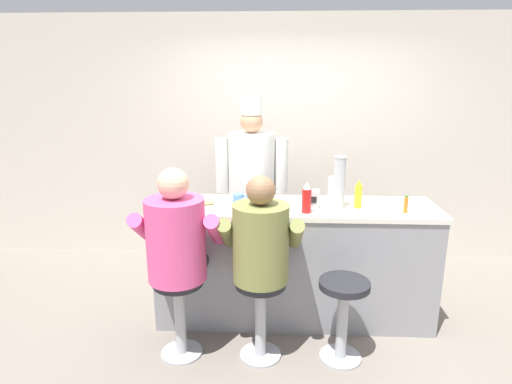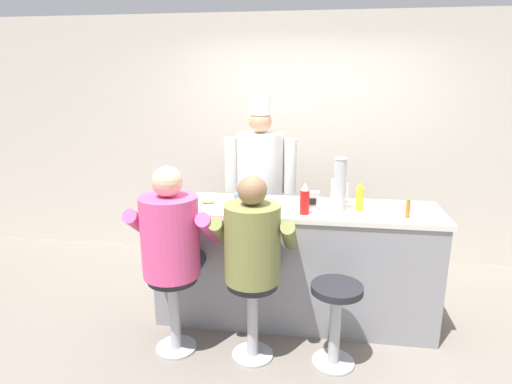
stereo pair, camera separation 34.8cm
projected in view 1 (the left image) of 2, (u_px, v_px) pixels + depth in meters
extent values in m
plane|color=slate|center=(294.00, 335.00, 3.49)|extent=(20.00, 20.00, 0.00)
cube|color=beige|center=(290.00, 140.00, 4.81)|extent=(10.00, 0.06, 2.70)
cube|color=gray|center=(294.00, 264.00, 3.67)|extent=(2.29, 0.62, 0.97)
cube|color=silver|center=(295.00, 208.00, 3.54)|extent=(2.33, 0.64, 0.04)
cylinder|color=red|center=(306.00, 201.00, 3.33)|extent=(0.07, 0.07, 0.19)
cone|color=white|center=(307.00, 185.00, 3.29)|extent=(0.06, 0.06, 0.06)
cylinder|color=yellow|center=(358.00, 196.00, 3.45)|extent=(0.06, 0.06, 0.19)
cone|color=yellow|center=(359.00, 182.00, 3.42)|extent=(0.05, 0.05, 0.05)
cylinder|color=orange|center=(406.00, 205.00, 3.32)|extent=(0.03, 0.03, 0.13)
cylinder|color=#287F2D|center=(407.00, 196.00, 3.30)|extent=(0.02, 0.02, 0.01)
cylinder|color=silver|center=(335.00, 189.00, 3.63)|extent=(0.12, 0.12, 0.21)
cube|color=silver|center=(344.00, 188.00, 3.62)|extent=(0.01, 0.01, 0.13)
cylinder|color=white|center=(207.00, 205.00, 3.51)|extent=(0.27, 0.27, 0.02)
ellipsoid|color=#E0BC60|center=(207.00, 202.00, 3.50)|extent=(0.12, 0.10, 0.03)
cylinder|color=white|center=(282.00, 202.00, 3.54)|extent=(0.14, 0.14, 0.05)
cylinder|color=#4C7AB2|center=(238.00, 199.00, 3.56)|extent=(0.09, 0.09, 0.09)
torus|color=#4C7AB2|center=(245.00, 199.00, 3.56)|extent=(0.06, 0.02, 0.06)
cylinder|color=white|center=(174.00, 199.00, 3.57)|extent=(0.08, 0.08, 0.08)
torus|color=white|center=(180.00, 198.00, 3.57)|extent=(0.06, 0.01, 0.06)
cylinder|color=#B7BABF|center=(339.00, 183.00, 3.41)|extent=(0.09, 0.09, 0.41)
cylinder|color=silver|center=(341.00, 157.00, 3.36)|extent=(0.10, 0.10, 0.01)
cube|color=silver|center=(312.00, 199.00, 3.46)|extent=(0.12, 0.07, 0.15)
cube|color=black|center=(312.00, 200.00, 3.43)|extent=(0.07, 0.01, 0.05)
cylinder|color=#B2B5BA|center=(182.00, 352.00, 3.25)|extent=(0.31, 0.31, 0.02)
cylinder|color=#B2B5BA|center=(180.00, 317.00, 3.17)|extent=(0.08, 0.08, 0.59)
cylinder|color=#232328|center=(178.00, 281.00, 3.10)|extent=(0.37, 0.37, 0.05)
cylinder|color=#33384C|center=(170.00, 263.00, 3.30)|extent=(0.16, 0.42, 0.16)
cylinder|color=#33384C|center=(197.00, 264.00, 3.29)|extent=(0.16, 0.42, 0.16)
cylinder|color=#E54C8C|center=(176.00, 239.00, 3.01)|extent=(0.42, 0.42, 0.59)
cylinder|color=#E54C8C|center=(144.00, 229.00, 3.13)|extent=(0.11, 0.45, 0.36)
cylinder|color=#E54C8C|center=(215.00, 230.00, 3.11)|extent=(0.11, 0.45, 0.36)
sphere|color=#DBB28E|center=(173.00, 184.00, 2.91)|extent=(0.22, 0.22, 0.22)
cylinder|color=#B2B5BA|center=(260.00, 354.00, 3.23)|extent=(0.31, 0.31, 0.02)
cylinder|color=#B2B5BA|center=(260.00, 319.00, 3.15)|extent=(0.08, 0.08, 0.59)
cylinder|color=#232328|center=(261.00, 283.00, 3.07)|extent=(0.37, 0.37, 0.05)
cylinder|color=#33384C|center=(249.00, 266.00, 3.26)|extent=(0.15, 0.40, 0.15)
cylinder|color=#33384C|center=(274.00, 266.00, 3.25)|extent=(0.15, 0.40, 0.15)
cylinder|color=olive|center=(261.00, 243.00, 2.99)|extent=(0.40, 0.40, 0.56)
cylinder|color=olive|center=(227.00, 233.00, 3.11)|extent=(0.10, 0.43, 0.34)
cylinder|color=olive|center=(296.00, 234.00, 3.08)|extent=(0.10, 0.43, 0.34)
sphere|color=#8C6647|center=(261.00, 190.00, 2.89)|extent=(0.20, 0.20, 0.20)
cylinder|color=#B2B5BA|center=(340.00, 357.00, 3.20)|extent=(0.31, 0.31, 0.02)
cylinder|color=#B2B5BA|center=(342.00, 321.00, 3.12)|extent=(0.08, 0.08, 0.59)
cylinder|color=#232328|center=(344.00, 284.00, 3.05)|extent=(0.37, 0.37, 0.05)
cube|color=#232328|center=(252.00, 235.00, 4.48)|extent=(0.36, 0.20, 0.86)
cube|color=white|center=(251.00, 222.00, 4.39)|extent=(0.32, 0.02, 0.52)
cylinder|color=white|center=(252.00, 165.00, 4.29)|extent=(0.47, 0.47, 0.64)
sphere|color=tan|center=(251.00, 122.00, 4.17)|extent=(0.22, 0.22, 0.22)
cylinder|color=white|center=(251.00, 105.00, 4.13)|extent=(0.20, 0.20, 0.18)
cylinder|color=white|center=(222.00, 165.00, 4.30)|extent=(0.13, 0.13, 0.55)
cylinder|color=white|center=(281.00, 166.00, 4.27)|extent=(0.13, 0.13, 0.55)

